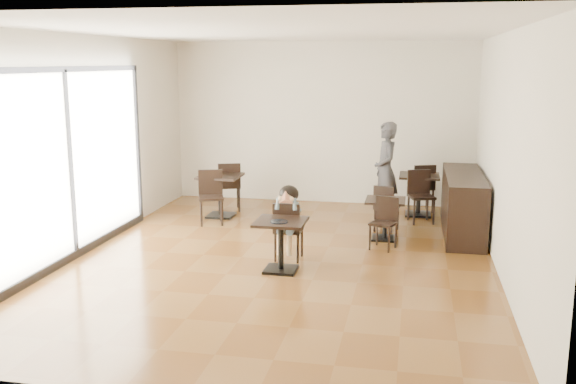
% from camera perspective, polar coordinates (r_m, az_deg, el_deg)
% --- Properties ---
extents(floor, '(6.00, 8.00, 0.01)m').
position_cam_1_polar(floor, '(9.30, -0.63, -6.02)').
color(floor, brown).
rests_on(floor, ground).
extents(ceiling, '(6.00, 8.00, 0.01)m').
position_cam_1_polar(ceiling, '(8.88, -0.68, 14.08)').
color(ceiling, white).
rests_on(ceiling, floor).
extents(wall_back, '(6.00, 0.01, 3.20)m').
position_cam_1_polar(wall_back, '(12.87, 3.05, 6.14)').
color(wall_back, beige).
rests_on(wall_back, floor).
extents(wall_front, '(6.00, 0.01, 3.20)m').
position_cam_1_polar(wall_front, '(5.17, -9.87, -2.13)').
color(wall_front, beige).
rests_on(wall_front, floor).
extents(wall_left, '(0.01, 8.00, 3.20)m').
position_cam_1_polar(wall_left, '(10.01, -17.75, 4.07)').
color(wall_left, beige).
rests_on(wall_left, floor).
extents(wall_right, '(0.01, 8.00, 3.20)m').
position_cam_1_polar(wall_right, '(8.84, 18.77, 3.08)').
color(wall_right, beige).
rests_on(wall_right, floor).
extents(storefront_window, '(0.04, 4.50, 2.60)m').
position_cam_1_polar(storefront_window, '(9.59, -18.96, 2.48)').
color(storefront_window, white).
rests_on(storefront_window, floor).
extents(child_table, '(0.67, 0.67, 0.71)m').
position_cam_1_polar(child_table, '(8.71, -0.65, -4.81)').
color(child_table, black).
rests_on(child_table, floor).
extents(child_chair, '(0.38, 0.38, 0.85)m').
position_cam_1_polar(child_chair, '(9.21, 0.06, -3.43)').
color(child_chair, black).
rests_on(child_chair, floor).
extents(child, '(0.38, 0.54, 1.07)m').
position_cam_1_polar(child, '(9.18, 0.06, -2.77)').
color(child, slate).
rests_on(child, child_chair).
extents(plate, '(0.24, 0.24, 0.01)m').
position_cam_1_polar(plate, '(8.52, -0.79, -2.66)').
color(plate, black).
rests_on(plate, child_table).
extents(pizza_slice, '(0.25, 0.19, 0.06)m').
position_cam_1_polar(pizza_slice, '(8.91, -0.18, -0.61)').
color(pizza_slice, '#EED184').
rests_on(pizza_slice, child).
extents(adult_patron, '(0.59, 0.74, 1.75)m').
position_cam_1_polar(adult_patron, '(11.71, 8.67, 1.92)').
color(adult_patron, '#3E3E42').
rests_on(adult_patron, floor).
extents(cafe_table_mid, '(0.78, 0.78, 0.66)m').
position_cam_1_polar(cafe_table_mid, '(10.37, 8.61, -2.43)').
color(cafe_table_mid, black).
rests_on(cafe_table_mid, floor).
extents(cafe_table_left, '(0.94, 0.94, 0.78)m').
position_cam_1_polar(cafe_table_left, '(11.80, -6.02, -0.35)').
color(cafe_table_left, black).
rests_on(cafe_table_left, floor).
extents(cafe_table_back, '(0.91, 0.91, 0.76)m').
position_cam_1_polar(cafe_table_back, '(12.09, 11.54, -0.27)').
color(cafe_table_back, black).
rests_on(cafe_table_back, floor).
extents(chair_mid_a, '(0.44, 0.44, 0.79)m').
position_cam_1_polar(chair_mid_a, '(10.89, 8.77, -1.40)').
color(chair_mid_a, black).
rests_on(chair_mid_a, floor).
extents(chair_mid_b, '(0.44, 0.44, 0.79)m').
position_cam_1_polar(chair_mid_b, '(9.82, 8.46, -2.81)').
color(chair_mid_b, black).
rests_on(chair_mid_b, floor).
extents(chair_left_a, '(0.54, 0.54, 0.93)m').
position_cam_1_polar(chair_left_a, '(12.30, -5.27, 0.53)').
color(chair_left_a, black).
rests_on(chair_left_a, floor).
extents(chair_left_b, '(0.54, 0.54, 0.93)m').
position_cam_1_polar(chair_left_b, '(11.27, -6.85, -0.52)').
color(chair_left_b, black).
rests_on(chair_left_b, floor).
extents(chair_back_a, '(0.52, 0.52, 0.92)m').
position_cam_1_polar(chair_back_a, '(12.40, 11.76, 0.39)').
color(chair_back_a, black).
rests_on(chair_back_a, floor).
extents(chair_back_b, '(0.52, 0.52, 0.92)m').
position_cam_1_polar(chair_back_b, '(11.53, 11.78, -0.45)').
color(chair_back_b, black).
rests_on(chair_back_b, floor).
extents(service_counter, '(0.60, 2.40, 1.00)m').
position_cam_1_polar(service_counter, '(10.95, 15.29, -1.03)').
color(service_counter, black).
rests_on(service_counter, floor).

